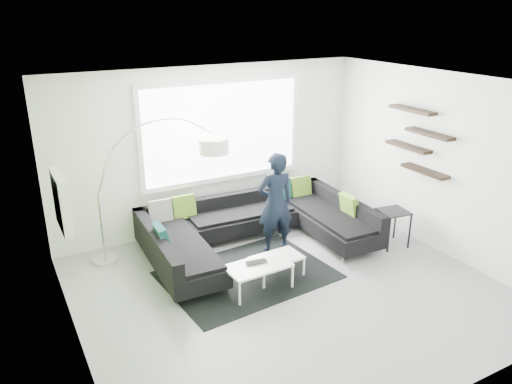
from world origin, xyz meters
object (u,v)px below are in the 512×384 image
coffee_table (268,271)px  arc_lamp (97,195)px  person (275,203)px  laptop (257,264)px  side_table (392,228)px  sectional_sofa (258,231)px

coffee_table → arc_lamp: (-1.88, 1.76, 0.89)m
person → laptop: (-0.81, -0.88, -0.43)m
side_table → sectional_sofa: bearing=155.5°
sectional_sofa → arc_lamp: 2.51m
arc_lamp → laptop: arc_lamp is taller
sectional_sofa → laptop: size_ratio=10.92×
sectional_sofa → coffee_table: size_ratio=3.12×
arc_lamp → person: 2.67m
arc_lamp → side_table: size_ratio=3.58×
side_table → coffee_table: bearing=-178.4°
sectional_sofa → laptop: (-0.59, -1.04, 0.06)m
side_table → person: bearing=157.0°
arc_lamp → laptop: 2.57m
sectional_sofa → side_table: 2.19m
sectional_sofa → side_table: sectional_sofa is taller
sectional_sofa → coffee_table: (-0.39, -0.97, -0.14)m
sectional_sofa → arc_lamp: bearing=163.3°
coffee_table → arc_lamp: size_ratio=0.53×
sectional_sofa → side_table: size_ratio=5.90×
arc_lamp → person: arc_lamp is taller
laptop → sectional_sofa: bearing=68.0°
laptop → arc_lamp: bearing=140.1°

